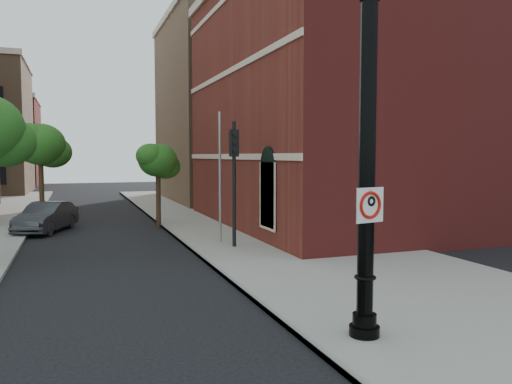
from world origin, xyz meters
name	(u,v)px	position (x,y,z in m)	size (l,w,h in m)	color
ground	(195,350)	(0.00, 0.00, 0.00)	(120.00, 120.00, 0.00)	black
sidewalk_right	(282,240)	(6.00, 10.00, 0.06)	(8.00, 60.00, 0.12)	gray
curb_edge	(188,246)	(2.05, 10.00, 0.07)	(0.10, 60.00, 0.14)	gray
brick_wall_building	(423,106)	(16.00, 14.00, 6.26)	(22.30, 16.30, 12.50)	maroon
bg_building_tan_b	(299,115)	(16.00, 30.00, 7.00)	(22.00, 14.00, 14.00)	#8C684C
lamppost	(367,175)	(3.13, -0.71, 3.18)	(0.58, 0.58, 6.88)	black
no_parking_sign	(370,205)	(3.10, -0.88, 2.64)	(0.64, 0.16, 0.65)	white
parked_car	(46,217)	(-3.26, 16.24, 0.69)	(1.47, 4.22, 1.39)	#2F3035
traffic_signal_right	(234,164)	(3.63, 9.06, 3.24)	(0.31, 0.40, 4.81)	black
utility_pole	(220,179)	(3.41, 10.22, 2.63)	(0.11, 0.11, 5.27)	#999999
street_tree_b	(41,146)	(-3.50, 18.09, 4.04)	(2.84, 2.57, 5.13)	#342414
street_tree_c	(158,161)	(1.94, 16.23, 3.26)	(2.30, 2.08, 4.14)	#342414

